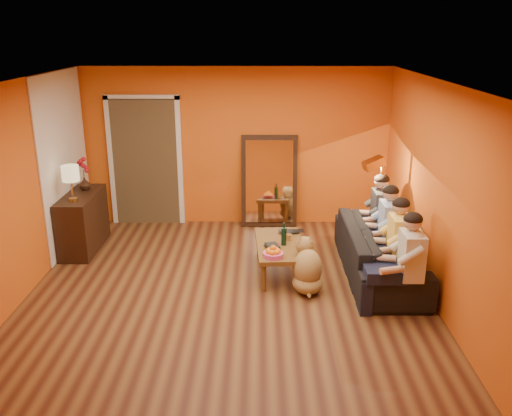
{
  "coord_description": "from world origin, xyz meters",
  "views": [
    {
      "loc": [
        0.41,
        -6.01,
        3.18
      ],
      "look_at": [
        0.35,
        0.5,
        1.0
      ],
      "focal_mm": 38.0,
      "sensor_mm": 36.0,
      "label": 1
    }
  ],
  "objects_px": {
    "mirror_frame": "(269,181)",
    "coffee_table": "(280,258)",
    "tumbler": "(288,237)",
    "vase": "(85,184)",
    "floor_lamp": "(379,208)",
    "person_far_left": "(411,263)",
    "sideboard": "(83,222)",
    "dog": "(308,265)",
    "person_mid_left": "(399,245)",
    "person_mid_right": "(389,229)",
    "person_far_right": "(380,216)",
    "sofa": "(379,251)",
    "laptop": "(292,233)",
    "wine_bottle": "(284,234)",
    "table_lamp": "(71,183)"
  },
  "relations": [
    {
      "from": "table_lamp",
      "to": "floor_lamp",
      "type": "bearing_deg",
      "value": 1.11
    },
    {
      "from": "sofa",
      "to": "person_far_right",
      "type": "xyz_separation_m",
      "value": [
        0.13,
        0.65,
        0.28
      ]
    },
    {
      "from": "person_mid_left",
      "to": "person_mid_right",
      "type": "bearing_deg",
      "value": 90.0
    },
    {
      "from": "mirror_frame",
      "to": "floor_lamp",
      "type": "bearing_deg",
      "value": -39.9
    },
    {
      "from": "dog",
      "to": "vase",
      "type": "bearing_deg",
      "value": 128.89
    },
    {
      "from": "wine_bottle",
      "to": "person_far_right",
      "type": "bearing_deg",
      "value": 24.65
    },
    {
      "from": "floor_lamp",
      "to": "coffee_table",
      "type": "bearing_deg",
      "value": -170.71
    },
    {
      "from": "mirror_frame",
      "to": "person_far_right",
      "type": "height_order",
      "value": "mirror_frame"
    },
    {
      "from": "floor_lamp",
      "to": "person_far_right",
      "type": "relative_size",
      "value": 1.18
    },
    {
      "from": "floor_lamp",
      "to": "wine_bottle",
      "type": "height_order",
      "value": "floor_lamp"
    },
    {
      "from": "mirror_frame",
      "to": "laptop",
      "type": "xyz_separation_m",
      "value": [
        0.3,
        -1.54,
        -0.33
      ]
    },
    {
      "from": "person_mid_right",
      "to": "tumbler",
      "type": "relative_size",
      "value": 13.35
    },
    {
      "from": "person_mid_left",
      "to": "laptop",
      "type": "relative_size",
      "value": 3.36
    },
    {
      "from": "table_lamp",
      "to": "tumbler",
      "type": "xyz_separation_m",
      "value": [
        3.03,
        -0.39,
        -0.64
      ]
    },
    {
      "from": "person_far_left",
      "to": "tumbler",
      "type": "height_order",
      "value": "person_far_left"
    },
    {
      "from": "sideboard",
      "to": "sofa",
      "type": "height_order",
      "value": "sideboard"
    },
    {
      "from": "floor_lamp",
      "to": "person_far_left",
      "type": "distance_m",
      "value": 1.65
    },
    {
      "from": "dog",
      "to": "person_mid_right",
      "type": "distance_m",
      "value": 1.29
    },
    {
      "from": "sideboard",
      "to": "person_far_right",
      "type": "distance_m",
      "value": 4.38
    },
    {
      "from": "table_lamp",
      "to": "mirror_frame",
      "type": "bearing_deg",
      "value": 26.32
    },
    {
      "from": "sofa",
      "to": "coffee_table",
      "type": "xyz_separation_m",
      "value": [
        -1.33,
        0.05,
        -0.12
      ]
    },
    {
      "from": "mirror_frame",
      "to": "coffee_table",
      "type": "xyz_separation_m",
      "value": [
        0.12,
        -1.89,
        -0.55
      ]
    },
    {
      "from": "dog",
      "to": "person_far_left",
      "type": "height_order",
      "value": "person_far_left"
    },
    {
      "from": "laptop",
      "to": "dog",
      "type": "bearing_deg",
      "value": -85.13
    },
    {
      "from": "wine_bottle",
      "to": "vase",
      "type": "bearing_deg",
      "value": 159.38
    },
    {
      "from": "mirror_frame",
      "to": "sofa",
      "type": "bearing_deg",
      "value": -53.3
    },
    {
      "from": "dog",
      "to": "laptop",
      "type": "relative_size",
      "value": 1.93
    },
    {
      "from": "sideboard",
      "to": "person_far_left",
      "type": "xyz_separation_m",
      "value": [
        4.37,
        -1.87,
        0.18
      ]
    },
    {
      "from": "mirror_frame",
      "to": "coffee_table",
      "type": "relative_size",
      "value": 1.25
    },
    {
      "from": "sideboard",
      "to": "person_mid_right",
      "type": "height_order",
      "value": "person_mid_right"
    },
    {
      "from": "floor_lamp",
      "to": "person_mid_right",
      "type": "relative_size",
      "value": 1.18
    },
    {
      "from": "sofa",
      "to": "laptop",
      "type": "xyz_separation_m",
      "value": [
        -1.15,
        0.4,
        0.1
      ]
    },
    {
      "from": "wine_bottle",
      "to": "coffee_table",
      "type": "bearing_deg",
      "value": 135.0
    },
    {
      "from": "tumbler",
      "to": "floor_lamp",
      "type": "bearing_deg",
      "value": 19.99
    },
    {
      "from": "dog",
      "to": "person_far_right",
      "type": "xyz_separation_m",
      "value": [
        1.13,
        1.13,
        0.26
      ]
    },
    {
      "from": "dog",
      "to": "sofa",
      "type": "bearing_deg",
      "value": 0.72
    },
    {
      "from": "person_mid_right",
      "to": "person_far_right",
      "type": "xyz_separation_m",
      "value": [
        0.0,
        0.55,
        0.0
      ]
    },
    {
      "from": "sideboard",
      "to": "dog",
      "type": "relative_size",
      "value": 1.68
    },
    {
      "from": "dog",
      "to": "tumbler",
      "type": "height_order",
      "value": "dog"
    },
    {
      "from": "wine_bottle",
      "to": "vase",
      "type": "distance_m",
      "value": 3.18
    },
    {
      "from": "floor_lamp",
      "to": "laptop",
      "type": "bearing_deg",
      "value": 177.82
    },
    {
      "from": "person_far_right",
      "to": "tumbler",
      "type": "height_order",
      "value": "person_far_right"
    },
    {
      "from": "sofa",
      "to": "coffee_table",
      "type": "relative_size",
      "value": 1.87
    },
    {
      "from": "person_far_right",
      "to": "wine_bottle",
      "type": "relative_size",
      "value": 3.94
    },
    {
      "from": "person_mid_right",
      "to": "person_far_right",
      "type": "distance_m",
      "value": 0.55
    },
    {
      "from": "person_mid_left",
      "to": "tumbler",
      "type": "distance_m",
      "value": 1.49
    },
    {
      "from": "person_mid_right",
      "to": "vase",
      "type": "relative_size",
      "value": 6.52
    },
    {
      "from": "sideboard",
      "to": "table_lamp",
      "type": "distance_m",
      "value": 0.74
    },
    {
      "from": "tumbler",
      "to": "vase",
      "type": "relative_size",
      "value": 0.49
    },
    {
      "from": "person_far_right",
      "to": "person_mid_right",
      "type": "bearing_deg",
      "value": -90.0
    }
  ]
}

